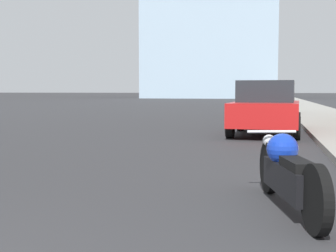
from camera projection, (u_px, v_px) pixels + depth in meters
name	position (u px, v px, depth m)	size (l,w,h in m)	color
sidewalk	(299.00, 104.00, 40.20)	(3.02, 240.00, 0.15)	gray
motorcycle	(287.00, 172.00, 5.22)	(0.83, 2.42, 0.83)	black
parked_car_red	(266.00, 108.00, 13.81)	(2.17, 4.01, 1.60)	red
parked_car_silver	(270.00, 100.00, 24.08)	(2.12, 4.01, 1.62)	#BCBCC1
parked_car_black	(267.00, 97.00, 36.05)	(2.05, 3.90, 1.62)	black
parked_car_blue	(270.00, 95.00, 47.84)	(1.99, 4.29, 1.57)	#1E3899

